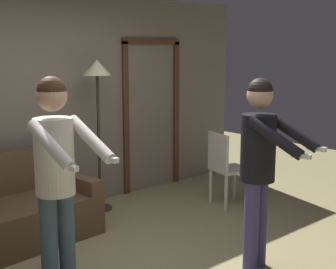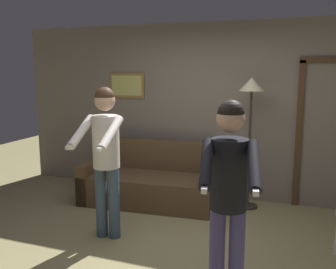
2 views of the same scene
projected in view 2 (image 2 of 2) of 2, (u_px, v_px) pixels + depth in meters
name	position (u px, v px, depth m)	size (l,w,h in m)	color
ground_plane	(165.00, 254.00, 3.93)	(12.00, 12.00, 0.00)	#968B5C
back_wall_assembly	(214.00, 111.00, 5.59)	(6.40, 0.10, 2.60)	gray
couch	(150.00, 184.00, 5.44)	(1.96, 1.00, 0.87)	brown
torchiere_lamp	(251.00, 100.00, 5.03)	(0.33, 0.33, 1.81)	#332D28
person_standing_left	(105.00, 148.00, 4.16)	(0.47, 0.70, 1.73)	#3D5266
person_standing_right	(229.00, 184.00, 2.97)	(0.52, 0.70, 1.69)	#423B72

